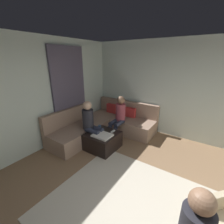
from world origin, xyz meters
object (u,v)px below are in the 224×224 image
object	(u,v)px
person_on_couch_side	(91,122)
game_remote	(113,131)
person_on_couch_back	(119,116)
ottoman	(102,141)
sectional_couch	(104,125)
coffee_mug	(100,127)

from	to	relation	value
person_on_couch_side	game_remote	bearing A→B (deg)	119.70
game_remote	person_on_couch_back	distance (m)	0.60
game_remote	person_on_couch_side	bearing A→B (deg)	-150.30
game_remote	person_on_couch_back	bearing A→B (deg)	106.69
game_remote	person_on_couch_back	world-z (taller)	person_on_couch_back
ottoman	sectional_couch	bearing A→B (deg)	123.11
sectional_couch	coffee_mug	world-z (taller)	sectional_couch
sectional_couch	game_remote	distance (m)	0.81
sectional_couch	game_remote	world-z (taller)	sectional_couch
ottoman	game_remote	world-z (taller)	game_remote
coffee_mug	game_remote	world-z (taller)	coffee_mug
person_on_couch_back	ottoman	bearing A→B (deg)	88.42
sectional_couch	coffee_mug	xyz separation A→B (m)	(0.23, -0.52, 0.19)
coffee_mug	game_remote	distance (m)	0.40
sectional_couch	person_on_couch_side	xyz separation A→B (m)	(0.15, -0.75, 0.38)
person_on_couch_back	person_on_couch_side	bearing A→B (deg)	67.98
ottoman	coffee_mug	world-z (taller)	coffee_mug
sectional_couch	game_remote	xyz separation A→B (m)	(0.63, -0.48, 0.15)
game_remote	person_on_couch_side	size ratio (longest dim) A/B	0.12
ottoman	coffee_mug	xyz separation A→B (m)	(-0.22, 0.18, 0.26)
game_remote	person_on_couch_side	distance (m)	0.60
ottoman	person_on_couch_side	size ratio (longest dim) A/B	0.63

